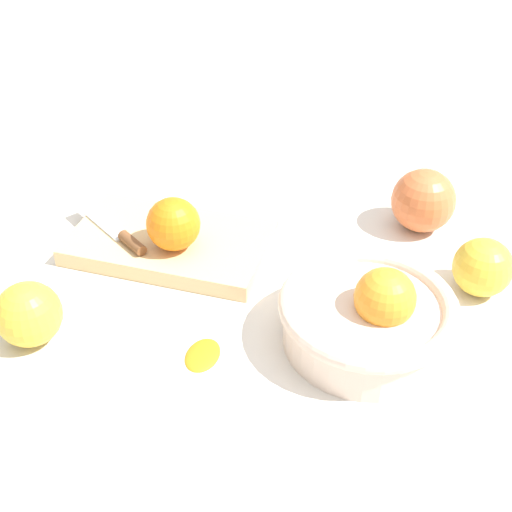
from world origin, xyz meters
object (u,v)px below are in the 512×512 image
Objects in this scene: orange_on_board at (172,226)px; apple_mid_left at (483,268)px; knife at (118,233)px; apple_front_left at (423,201)px; cutting_board at (170,243)px; apple_back_right at (29,314)px; bowl at (369,316)px.

apple_mid_left is at bearing -179.57° from orange_on_board.
knife is 1.53× the size of apple_front_left.
apple_back_right is (0.10, 0.18, 0.02)m from cutting_board.
orange_on_board is at bearing 0.43° from apple_mid_left.
apple_mid_left is (-0.38, 0.02, 0.02)m from cutting_board.
orange_on_board is 0.33m from apple_front_left.
bowl reaches higher than apple_mid_left.
orange_on_board is 0.93× the size of apple_back_right.
bowl is 0.24m from apple_front_left.
knife is (0.06, 0.01, 0.02)m from cutting_board.
apple_front_left is at bearing -163.22° from knife.
apple_mid_left is (-0.37, -0.00, -0.02)m from orange_on_board.
cutting_board is at bearing -171.58° from knife.
apple_front_left reaches higher than cutting_board.
apple_front_left is at bearing -156.87° from orange_on_board.
orange_on_board is 0.37m from apple_mid_left.
orange_on_board is at bearing 117.17° from cutting_board.
orange_on_board is (-0.01, 0.02, 0.04)m from cutting_board.
apple_mid_left is at bearing -161.61° from apple_back_right.
bowl is at bearing 159.37° from knife.
bowl reaches higher than apple_front_left.
apple_mid_left is at bearing -140.16° from bowl.
bowl is 0.77× the size of cutting_board.
cutting_board is at bearing -62.83° from orange_on_board.
orange_on_board is 0.20m from apple_back_right.
orange_on_board reaches higher than apple_back_right.
apple_back_right reaches higher than knife.
orange_on_board is 0.78× the size of apple_front_left.
orange_on_board is at bearing 23.13° from apple_front_left.
knife is at bearing -20.63° from bowl.
bowl is 0.28m from cutting_board.
knife is 0.18m from apple_back_right.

